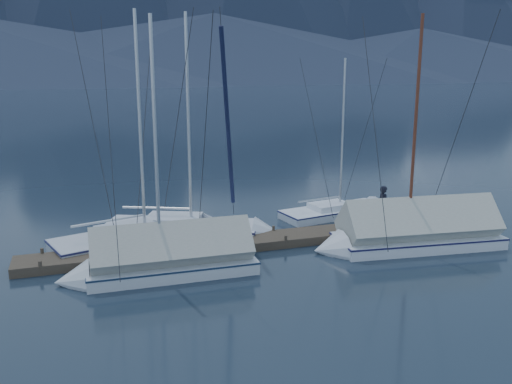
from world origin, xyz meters
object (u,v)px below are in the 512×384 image
sailboat_open_right (347,211)px  sailboat_covered_near (404,236)px  sailboat_open_mid (204,231)px  sailboat_open_left (157,235)px  sailboat_covered_far (157,262)px  person (383,205)px

sailboat_open_right → sailboat_covered_near: bearing=-92.7°
sailboat_open_mid → sailboat_open_left: bearing=179.6°
sailboat_open_right → sailboat_covered_far: (-9.95, -5.11, 0.32)m
sailboat_open_left → sailboat_covered_far: (-0.60, -4.00, 0.29)m
sailboat_open_right → sailboat_covered_far: sailboat_covered_far is taller
sailboat_open_mid → sailboat_open_right: size_ratio=1.23×
sailboat_open_mid → sailboat_open_right: (7.39, 1.13, -0.03)m
sailboat_covered_near → person: bearing=82.6°
sailboat_open_mid → person: sailboat_open_mid is taller
sailboat_open_right → person: size_ratio=4.75×
sailboat_open_right → person: sailboat_open_right is taller
sailboat_open_left → sailboat_open_right: (9.35, 1.11, -0.03)m
sailboat_open_left → sailboat_covered_near: (9.10, -4.14, 0.31)m
sailboat_covered_far → person: (9.97, 1.92, 0.73)m
sailboat_covered_near → sailboat_covered_far: size_ratio=1.04×
sailboat_open_mid → sailboat_covered_near: sailboat_open_mid is taller
sailboat_open_left → sailboat_covered_near: size_ratio=1.02×
sailboat_covered_far → sailboat_open_right: bearing=27.2°
sailboat_covered_near → person: 2.20m
sailboat_open_mid → sailboat_covered_near: (7.14, -4.13, 0.32)m
sailboat_covered_near → sailboat_covered_far: (-9.70, 0.15, -0.03)m
sailboat_open_right → sailboat_open_left: bearing=-173.2°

